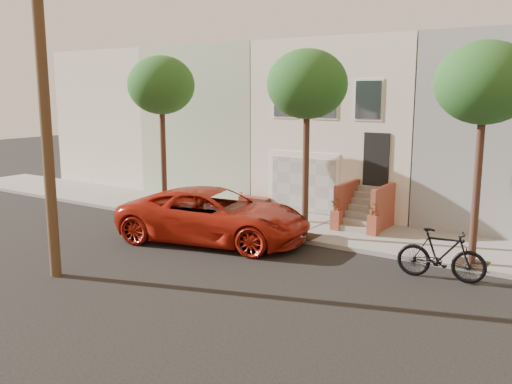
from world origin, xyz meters
The scene contains 9 objects.
ground centered at (0.00, 0.00, 0.00)m, with size 90.00×90.00×0.00m, color black.
sidewalk centered at (0.00, 5.35, 0.07)m, with size 40.00×3.70×0.15m, color gray.
house_row centered at (0.00, 11.19, 3.64)m, with size 33.10×11.70×7.00m.
tree_left centered at (-5.50, 3.90, 5.26)m, with size 2.70×2.57×6.30m.
tree_mid centered at (1.00, 3.90, 5.26)m, with size 2.70×2.57×6.30m.
tree_right centered at (6.50, 3.90, 5.26)m, with size 2.70×2.57×6.30m.
utility_pole centered at (8.00, -3.20, 5.19)m, with size 23.60×1.22×10.00m.
pickup_truck centered at (-1.50, 2.07, 0.91)m, with size 3.01×6.53×1.82m, color #A61E0F.
motorcycle centered at (6.02, 2.43, 0.71)m, with size 0.66×2.35×1.41m, color black.
Camera 1 is at (9.82, -12.31, 5.09)m, focal length 38.63 mm.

